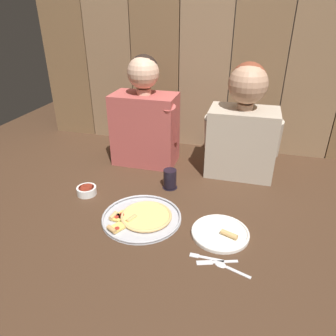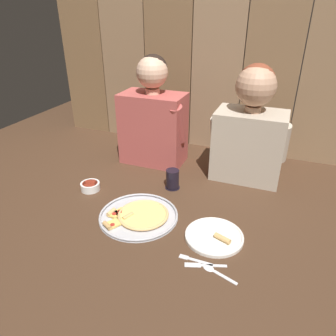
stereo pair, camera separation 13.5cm
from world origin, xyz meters
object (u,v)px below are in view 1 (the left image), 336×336
object	(u,v)px
dinner_plate	(220,233)
diner_left	(145,117)
dipping_bowl	(87,190)
diner_right	(243,125)
pizza_tray	(142,217)
drinking_glass	(170,179)

from	to	relation	value
dinner_plate	diner_left	size ratio (longest dim) A/B	0.39
dipping_bowl	diner_left	distance (m)	0.53
dinner_plate	dipping_bowl	distance (m)	0.70
dipping_bowl	diner_right	world-z (taller)	diner_right
dinner_plate	diner_right	size ratio (longest dim) A/B	0.40
pizza_tray	drinking_glass	size ratio (longest dim) A/B	3.46
pizza_tray	dinner_plate	bearing A→B (deg)	-2.93
dinner_plate	drinking_glass	xyz separation A→B (m)	(-0.30, 0.31, 0.04)
pizza_tray	diner_left	world-z (taller)	diner_left
diner_left	diner_right	distance (m)	0.55
dinner_plate	pizza_tray	bearing A→B (deg)	177.07
drinking_glass	diner_right	world-z (taller)	diner_right
drinking_glass	diner_left	distance (m)	0.41
diner_right	drinking_glass	bearing A→B (deg)	-141.46
diner_left	dipping_bowl	bearing A→B (deg)	-111.11
drinking_glass	dipping_bowl	world-z (taller)	drinking_glass
pizza_tray	dinner_plate	xyz separation A→B (m)	(0.35, -0.02, -0.00)
dinner_plate	diner_left	xyz separation A→B (m)	(-0.52, 0.58, 0.27)
dinner_plate	diner_right	world-z (taller)	diner_right
pizza_tray	diner_right	xyz separation A→B (m)	(0.38, 0.56, 0.27)
diner_right	diner_left	bearing A→B (deg)	-179.88
dipping_bowl	diner_left	world-z (taller)	diner_left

